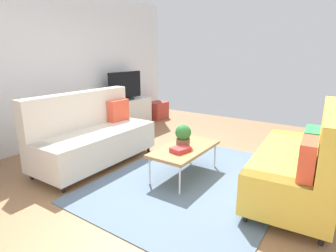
# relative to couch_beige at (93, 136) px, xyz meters

# --- Properties ---
(ground_plane) EXTENTS (7.68, 7.68, 0.00)m
(ground_plane) POSITION_rel_couch_beige_xyz_m (0.35, -1.38, -0.44)
(ground_plane) COLOR #936B47
(wall_far) EXTENTS (6.40, 0.12, 2.90)m
(wall_far) POSITION_rel_couch_beige_xyz_m (0.35, 1.42, 1.01)
(wall_far) COLOR silver
(wall_far) RESTS_ON ground_plane
(area_rug) EXTENTS (2.90, 2.20, 0.01)m
(area_rug) POSITION_rel_couch_beige_xyz_m (0.34, -1.62, -0.44)
(area_rug) COLOR slate
(area_rug) RESTS_ON ground_plane
(couch_beige) EXTENTS (1.92, 0.88, 1.10)m
(couch_beige) POSITION_rel_couch_beige_xyz_m (0.00, 0.00, 0.00)
(couch_beige) COLOR beige
(couch_beige) RESTS_ON ground_plane
(couch_green) EXTENTS (1.96, 0.98, 1.10)m
(couch_green) POSITION_rel_couch_beige_xyz_m (0.68, -2.84, 0.01)
(couch_green) COLOR gold
(couch_green) RESTS_ON ground_plane
(coffee_table) EXTENTS (1.10, 0.56, 0.42)m
(coffee_table) POSITION_rel_couch_beige_xyz_m (0.39, -1.42, -0.05)
(coffee_table) COLOR #9E7042
(coffee_table) RESTS_ON ground_plane
(tv_console) EXTENTS (1.40, 0.44, 0.64)m
(tv_console) POSITION_rel_couch_beige_xyz_m (1.89, 1.08, -0.12)
(tv_console) COLOR silver
(tv_console) RESTS_ON ground_plane
(tv) EXTENTS (1.00, 0.20, 0.64)m
(tv) POSITION_rel_couch_beige_xyz_m (1.89, 1.06, 0.51)
(tv) COLOR black
(tv) RESTS_ON tv_console
(storage_trunk) EXTENTS (0.52, 0.40, 0.44)m
(storage_trunk) POSITION_rel_couch_beige_xyz_m (2.99, 0.98, -0.22)
(storage_trunk) COLOR #B2382D
(storage_trunk) RESTS_ON ground_plane
(potted_plant) EXTENTS (0.22, 0.22, 0.31)m
(potted_plant) POSITION_rel_couch_beige_xyz_m (0.41, -1.38, 0.14)
(potted_plant) COLOR brown
(potted_plant) RESTS_ON coffee_table
(table_book_0) EXTENTS (0.27, 0.22, 0.04)m
(table_book_0) POSITION_rel_couch_beige_xyz_m (0.21, -1.46, -0.00)
(table_book_0) COLOR red
(table_book_0) RESTS_ON coffee_table
(table_book_1) EXTENTS (0.27, 0.23, 0.02)m
(table_book_1) POSITION_rel_couch_beige_xyz_m (0.21, -1.46, 0.03)
(table_book_1) COLOR red
(table_book_1) RESTS_ON table_book_0
(vase_0) EXTENTS (0.09, 0.09, 0.18)m
(vase_0) POSITION_rel_couch_beige_xyz_m (1.31, 1.13, 0.29)
(vase_0) COLOR #33B29E
(vase_0) RESTS_ON tv_console
(bottle_0) EXTENTS (0.05, 0.05, 0.21)m
(bottle_0) POSITION_rel_couch_beige_xyz_m (1.46, 1.04, 0.30)
(bottle_0) COLOR purple
(bottle_0) RESTS_ON tv_console
(bottle_1) EXTENTS (0.05, 0.05, 0.17)m
(bottle_1) POSITION_rel_couch_beige_xyz_m (1.56, 1.04, 0.28)
(bottle_1) COLOR red
(bottle_1) RESTS_ON tv_console
(bottle_2) EXTENTS (0.06, 0.06, 0.22)m
(bottle_2) POSITION_rel_couch_beige_xyz_m (1.66, 1.04, 0.31)
(bottle_2) COLOR purple
(bottle_2) RESTS_ON tv_console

